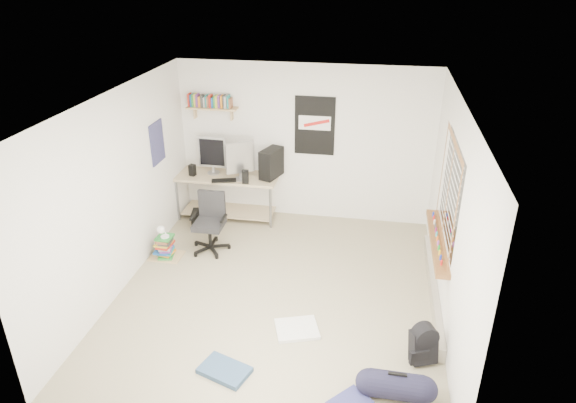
% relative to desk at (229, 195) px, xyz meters
% --- Properties ---
extents(floor, '(4.00, 4.50, 0.01)m').
position_rel_desk_xyz_m(floor, '(1.22, -2.00, -0.37)').
color(floor, gray).
rests_on(floor, ground).
extents(ceiling, '(4.00, 4.50, 0.01)m').
position_rel_desk_xyz_m(ceiling, '(1.22, -2.00, 2.14)').
color(ceiling, white).
rests_on(ceiling, ground).
extents(back_wall, '(4.00, 0.01, 2.50)m').
position_rel_desk_xyz_m(back_wall, '(1.22, 0.25, 0.89)').
color(back_wall, silver).
rests_on(back_wall, ground).
extents(left_wall, '(0.01, 4.50, 2.50)m').
position_rel_desk_xyz_m(left_wall, '(-0.79, -2.00, 0.89)').
color(left_wall, silver).
rests_on(left_wall, ground).
extents(right_wall, '(0.01, 4.50, 2.50)m').
position_rel_desk_xyz_m(right_wall, '(3.22, -2.00, 0.89)').
color(right_wall, silver).
rests_on(right_wall, ground).
extents(desk, '(1.80, 1.22, 0.75)m').
position_rel_desk_xyz_m(desk, '(0.00, 0.00, 0.00)').
color(desk, tan).
rests_on(desk, floor).
extents(monitor_left, '(0.45, 0.13, 0.49)m').
position_rel_desk_xyz_m(monitor_left, '(-0.23, 0.00, 0.63)').
color(monitor_left, '#A8A7AC').
rests_on(monitor_left, desk).
extents(monitor_right, '(0.44, 0.33, 0.49)m').
position_rel_desk_xyz_m(monitor_right, '(0.27, -0.17, 0.63)').
color(monitor_right, '#A3A2A7').
rests_on(monitor_right, desk).
extents(pc_tower, '(0.34, 0.48, 0.46)m').
position_rel_desk_xyz_m(pc_tower, '(0.73, 0.00, 0.62)').
color(pc_tower, black).
rests_on(pc_tower, desk).
extents(keyboard, '(0.40, 0.24, 0.02)m').
position_rel_desk_xyz_m(keyboard, '(0.03, -0.30, 0.40)').
color(keyboard, black).
rests_on(keyboard, desk).
extents(speaker_left, '(0.11, 0.11, 0.18)m').
position_rel_desk_xyz_m(speaker_left, '(-0.52, -0.17, 0.48)').
color(speaker_left, black).
rests_on(speaker_left, desk).
extents(speaker_right, '(0.11, 0.11, 0.20)m').
position_rel_desk_xyz_m(speaker_right, '(0.38, -0.30, 0.49)').
color(speaker_right, black).
rests_on(speaker_right, desk).
extents(office_chair, '(0.58, 0.58, 0.88)m').
position_rel_desk_xyz_m(office_chair, '(0.04, -1.13, 0.12)').
color(office_chair, black).
rests_on(office_chair, floor).
extents(wall_shelf, '(0.80, 0.22, 0.24)m').
position_rel_desk_xyz_m(wall_shelf, '(-0.23, 0.14, 1.42)').
color(wall_shelf, tan).
rests_on(wall_shelf, back_wall).
extents(poster_back_wall, '(0.62, 0.03, 0.92)m').
position_rel_desk_xyz_m(poster_back_wall, '(1.37, 0.23, 1.19)').
color(poster_back_wall, black).
rests_on(poster_back_wall, back_wall).
extents(poster_left_wall, '(0.02, 0.42, 0.60)m').
position_rel_desk_xyz_m(poster_left_wall, '(-0.77, -0.80, 1.14)').
color(poster_left_wall, navy).
rests_on(poster_left_wall, left_wall).
extents(window, '(0.10, 1.50, 1.26)m').
position_rel_desk_xyz_m(window, '(3.17, -1.70, 1.08)').
color(window, brown).
rests_on(window, right_wall).
extents(baseboard_heater, '(0.08, 2.50, 0.18)m').
position_rel_desk_xyz_m(baseboard_heater, '(3.17, -1.70, -0.28)').
color(baseboard_heater, '#B7B2A8').
rests_on(baseboard_heater, floor).
extents(backpack, '(0.33, 0.30, 0.36)m').
position_rel_desk_xyz_m(backpack, '(2.97, -2.95, -0.16)').
color(backpack, black).
rests_on(backpack, floor).
extents(duffel_bag, '(0.27, 0.27, 0.53)m').
position_rel_desk_xyz_m(duffel_bag, '(2.69, -3.49, -0.22)').
color(duffel_bag, black).
rests_on(duffel_bag, floor).
extents(tshirt, '(0.58, 0.54, 0.04)m').
position_rel_desk_xyz_m(tshirt, '(1.58, -2.69, -0.34)').
color(tshirt, silver).
rests_on(tshirt, floor).
extents(jeans_a, '(0.59, 0.47, 0.06)m').
position_rel_desk_xyz_m(jeans_a, '(0.95, -3.48, -0.33)').
color(jeans_a, navy).
rests_on(jeans_a, floor).
extents(book_stack, '(0.49, 0.40, 0.33)m').
position_rel_desk_xyz_m(book_stack, '(-0.53, -1.42, -0.21)').
color(book_stack, brown).
rests_on(book_stack, floor).
extents(desk_lamp, '(0.14, 0.21, 0.21)m').
position_rel_desk_xyz_m(desk_lamp, '(-0.51, -1.44, 0.02)').
color(desk_lamp, white).
rests_on(desk_lamp, book_stack).
extents(subwoofer, '(0.30, 0.30, 0.29)m').
position_rel_desk_xyz_m(subwoofer, '(-0.33, -0.48, -0.22)').
color(subwoofer, black).
rests_on(subwoofer, floor).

